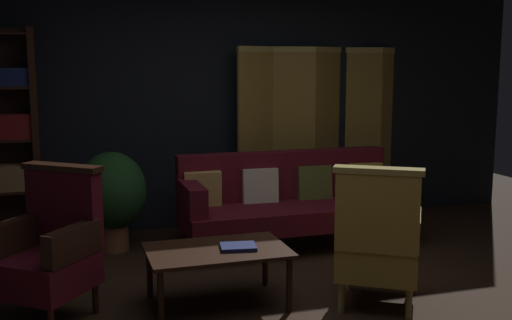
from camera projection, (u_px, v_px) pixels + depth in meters
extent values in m
plane|color=black|center=(289.00, 308.00, 4.39)|extent=(10.00, 10.00, 0.00)
cube|color=black|center=(209.00, 95.00, 6.48)|extent=(7.20, 0.10, 2.80)
cube|color=olive|center=(256.00, 138.00, 6.48)|extent=(0.44, 0.19, 1.90)
cube|color=tan|center=(256.00, 49.00, 6.34)|extent=(0.44, 0.20, 0.06)
cube|color=olive|center=(294.00, 136.00, 6.63)|extent=(0.45, 0.14, 1.90)
cube|color=tan|center=(295.00, 49.00, 6.49)|extent=(0.46, 0.15, 0.06)
cube|color=olive|center=(328.00, 134.00, 6.82)|extent=(0.41, 0.25, 1.90)
cube|color=tan|center=(329.00, 50.00, 6.67)|extent=(0.42, 0.26, 0.06)
cube|color=olive|center=(360.00, 132.00, 6.98)|extent=(0.45, 0.16, 1.90)
cube|color=tan|center=(362.00, 50.00, 6.84)|extent=(0.45, 0.17, 0.06)
cube|color=olive|center=(390.00, 131.00, 7.15)|extent=(0.41, 0.26, 1.90)
cube|color=tan|center=(393.00, 50.00, 7.01)|extent=(0.42, 0.27, 0.06)
cube|color=black|center=(36.00, 139.00, 5.78)|extent=(0.06, 0.32, 2.05)
cylinder|color=black|center=(203.00, 255.00, 5.25)|extent=(0.07, 0.07, 0.22)
cylinder|color=black|center=(400.00, 236.00, 5.81)|extent=(0.07, 0.07, 0.22)
cylinder|color=black|center=(189.00, 236.00, 5.81)|extent=(0.07, 0.07, 0.22)
cylinder|color=black|center=(370.00, 221.00, 6.37)|extent=(0.07, 0.07, 0.22)
cube|color=#4C0F19|center=(294.00, 215.00, 5.78)|extent=(2.10, 0.76, 0.20)
cube|color=#4C0F19|center=(283.00, 175.00, 6.02)|extent=(2.10, 0.18, 0.46)
cube|color=#4C0F19|center=(191.00, 198.00, 5.45)|extent=(0.16, 0.68, 0.26)
cube|color=#4C0F19|center=(388.00, 185.00, 6.03)|extent=(0.16, 0.68, 0.26)
cube|color=tan|center=(203.00, 190.00, 5.68)|extent=(0.35, 0.16, 0.34)
cube|color=beige|center=(260.00, 186.00, 5.85)|extent=(0.35, 0.15, 0.35)
cube|color=#4C5123|center=(314.00, 183.00, 6.01)|extent=(0.34, 0.15, 0.35)
cube|color=#B79338|center=(365.00, 180.00, 6.17)|extent=(0.35, 0.17, 0.35)
cylinder|color=black|center=(161.00, 299.00, 4.04)|extent=(0.04, 0.04, 0.39)
cylinder|color=black|center=(289.00, 285.00, 4.30)|extent=(0.04, 0.04, 0.39)
cylinder|color=black|center=(150.00, 273.00, 4.55)|extent=(0.04, 0.04, 0.39)
cylinder|color=black|center=(265.00, 261.00, 4.81)|extent=(0.04, 0.04, 0.39)
cube|color=black|center=(217.00, 250.00, 4.39)|extent=(1.00, 0.64, 0.03)
cylinder|color=tan|center=(410.00, 281.00, 4.63)|extent=(0.04, 0.04, 0.22)
cylinder|color=tan|center=(349.00, 275.00, 4.75)|extent=(0.04, 0.04, 0.22)
cylinder|color=tan|center=(409.00, 303.00, 4.19)|extent=(0.04, 0.04, 0.22)
cylinder|color=tan|center=(341.00, 297.00, 4.31)|extent=(0.04, 0.04, 0.22)
cube|color=#B79338|center=(378.00, 258.00, 4.43)|extent=(0.77, 0.77, 0.24)
cube|color=#B79338|center=(377.00, 213.00, 4.15)|extent=(0.54, 0.40, 0.54)
cube|color=tan|center=(379.00, 170.00, 4.11)|extent=(0.58, 0.43, 0.04)
cube|color=tan|center=(414.00, 229.00, 4.34)|extent=(0.35, 0.47, 0.22)
cube|color=tan|center=(346.00, 225.00, 4.46)|extent=(0.35, 0.47, 0.22)
cylinder|color=black|center=(42.00, 289.00, 4.46)|extent=(0.04, 0.04, 0.22)
cylinder|color=black|center=(95.00, 298.00, 4.29)|extent=(0.04, 0.04, 0.22)
cube|color=#4C0F19|center=(45.00, 273.00, 4.13)|extent=(0.79, 0.79, 0.24)
cube|color=#4C0F19|center=(64.00, 208.00, 4.28)|extent=(0.51, 0.44, 0.54)
cube|color=black|center=(62.00, 167.00, 4.23)|extent=(0.55, 0.48, 0.04)
cube|color=black|center=(14.00, 236.00, 4.18)|extent=(0.38, 0.45, 0.22)
cube|color=black|center=(72.00, 243.00, 4.00)|extent=(0.38, 0.45, 0.22)
cylinder|color=brown|center=(113.00, 236.00, 5.73)|extent=(0.28, 0.28, 0.28)
ellipsoid|color=#193D19|center=(112.00, 191.00, 5.66)|extent=(0.63, 0.63, 0.73)
cube|color=navy|center=(238.00, 247.00, 4.39)|extent=(0.28, 0.23, 0.03)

